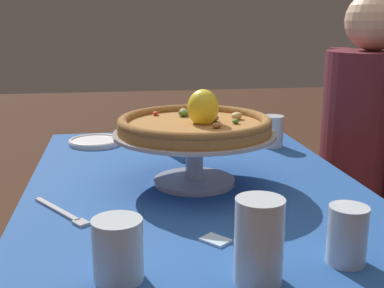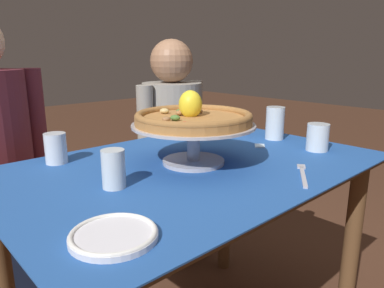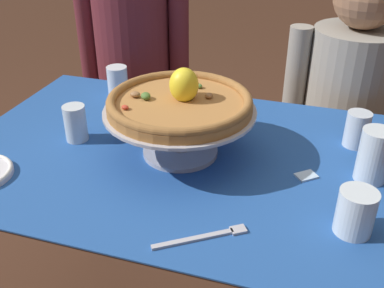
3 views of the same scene
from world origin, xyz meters
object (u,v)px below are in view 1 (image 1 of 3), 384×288
object	(u,v)px
water_glass_back_right	(347,238)
pizza	(195,123)
water_glass_side_left	(173,138)
dinner_fork	(63,213)
water_glass_back_left	(272,133)
diner_left	(361,182)
water_glass_side_right	(259,246)
water_glass_front_right	(118,254)
side_plate	(95,141)
sugar_packet	(215,240)
pizza_stand	(195,148)

from	to	relation	value
water_glass_back_right	pizza	bearing A→B (deg)	-157.82
water_glass_side_left	dinner_fork	distance (m)	0.54
water_glass_back_left	diner_left	xyz separation A→B (m)	(-0.11, 0.37, -0.21)
water_glass_side_right	water_glass_front_right	xyz separation A→B (m)	(-0.04, -0.21, -0.02)
water_glass_back_left	pizza	bearing A→B (deg)	-42.56
water_glass_front_right	water_glass_side_right	bearing A→B (deg)	79.64
side_plate	sugar_packet	distance (m)	0.81
water_glass_front_right	water_glass_back_right	xyz separation A→B (m)	(0.00, 0.37, 0.00)
dinner_fork	sugar_packet	distance (m)	0.33
pizza_stand	sugar_packet	xyz separation A→B (m)	(0.33, -0.01, -0.09)
water_glass_side_right	water_glass_back_right	bearing A→B (deg)	102.17
pizza	water_glass_side_right	size ratio (longest dim) A/B	2.75
water_glass_side_right	water_glass_back_left	size ratio (longest dim) A/B	1.36
water_glass_back_left	water_glass_front_right	bearing A→B (deg)	-32.76
water_glass_side_left	water_glass_back_left	size ratio (longest dim) A/B	1.04
water_glass_side_right	sugar_packet	size ratio (longest dim) A/B	2.66
water_glass_side_left	dinner_fork	size ratio (longest dim) A/B	0.58
pizza_stand	diner_left	distance (m)	0.84
pizza	side_plate	world-z (taller)	pizza
water_glass_side_left	water_glass_back_left	distance (m)	0.32
dinner_fork	side_plate	bearing A→B (deg)	175.46
pizza	sugar_packet	size ratio (longest dim) A/B	7.33
water_glass_back_left	water_glass_back_right	bearing A→B (deg)	-8.83
water_glass_front_right	water_glass_back_left	bearing A→B (deg)	147.24
water_glass_back_right	water_glass_back_left	world-z (taller)	same
water_glass_front_right	side_plate	bearing A→B (deg)	-175.86
water_glass_back_right	diner_left	bearing A→B (deg)	150.58
diner_left	pizza	bearing A→B (deg)	-57.19
water_glass_back_left	dinner_fork	distance (m)	0.77
water_glass_back_right	diner_left	size ratio (longest dim) A/B	0.08
sugar_packet	water_glass_side_left	bearing A→B (deg)	-179.84
pizza	side_plate	distance (m)	0.53
pizza	diner_left	distance (m)	0.86
water_glass_back_right	side_plate	bearing A→B (deg)	-153.81
pizza	sugar_packet	distance (m)	0.36
water_glass_side_right	water_glass_front_right	world-z (taller)	water_glass_side_right
sugar_packet	water_glass_front_right	bearing A→B (deg)	-58.40
water_glass_side_right	water_glass_front_right	distance (m)	0.21
diner_left	dinner_fork	bearing A→B (deg)	-58.97
pizza_stand	water_glass_side_right	world-z (taller)	water_glass_side_right
pizza_stand	side_plate	xyz separation A→B (m)	(-0.44, -0.25, -0.08)
pizza	sugar_packet	world-z (taller)	pizza
pizza	water_glass_back_right	size ratio (longest dim) A/B	3.74
side_plate	diner_left	size ratio (longest dim) A/B	0.14
dinner_fork	diner_left	world-z (taller)	diner_left
diner_left	water_glass_back_left	bearing A→B (deg)	-73.82
pizza	water_glass_back_right	xyz separation A→B (m)	(0.44, 0.18, -0.11)
pizza	water_glass_front_right	xyz separation A→B (m)	(0.44, -0.19, -0.11)
pizza	water_glass_side_right	distance (m)	0.48
pizza	water_glass_side_right	world-z (taller)	pizza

